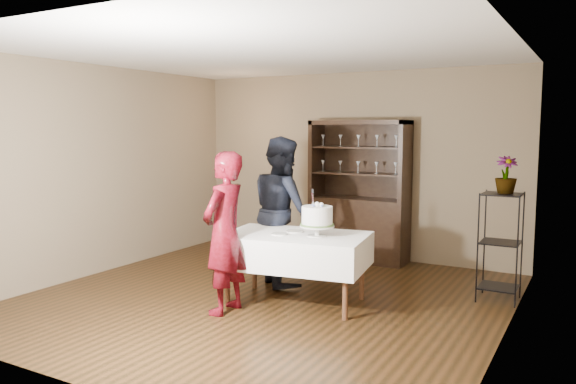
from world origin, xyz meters
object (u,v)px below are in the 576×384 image
object	(u,v)px
china_hutch	(359,214)
cake_table	(296,250)
man	(283,210)
potted_plant	(506,175)
woman	(225,233)
cake	(317,217)
plant_etagere	(500,242)

from	to	relation	value
china_hutch	cake_table	distance (m)	2.22
man	potted_plant	world-z (taller)	man
woman	cake	distance (m)	0.98
china_hutch	cake	world-z (taller)	china_hutch
cake_table	cake	world-z (taller)	cake
china_hutch	cake_table	xyz separation A→B (m)	(0.17, -2.22, -0.09)
cake	cake_table	bearing A→B (deg)	-179.87
plant_etagere	china_hutch	bearing A→B (deg)	153.17
woman	man	distance (m)	1.24
woman	man	world-z (taller)	man
man	cake_table	bearing A→B (deg)	172.03
china_hutch	cake	size ratio (longest dim) A/B	3.98
cake	potted_plant	size ratio (longest dim) A/B	1.24
china_hutch	cake	bearing A→B (deg)	-79.21
plant_etagere	man	world-z (taller)	man
china_hutch	plant_etagere	size ratio (longest dim) A/B	1.67
woman	cake	world-z (taller)	woman
plant_etagere	potted_plant	xyz separation A→B (m)	(0.03, 0.01, 0.74)
cake_table	potted_plant	size ratio (longest dim) A/B	4.04
china_hutch	woman	xyz separation A→B (m)	(-0.32, -2.84, 0.17)
man	cake	world-z (taller)	man
plant_etagere	cake	bearing A→B (deg)	-144.96
potted_plant	china_hutch	bearing A→B (deg)	153.75
man	cake	distance (m)	0.98
cake_table	cake	distance (m)	0.46
china_hutch	cake_table	size ratio (longest dim) A/B	1.22
plant_etagere	man	distance (m)	2.50
cake_table	woman	bearing A→B (deg)	-127.87
man	cake	size ratio (longest dim) A/B	3.57
woman	cake	size ratio (longest dim) A/B	3.30
cake_table	man	xyz separation A→B (m)	(-0.51, 0.61, 0.32)
cake	potted_plant	distance (m)	2.10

